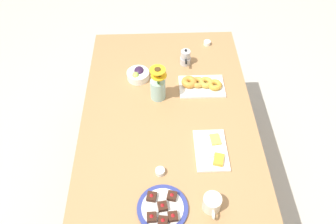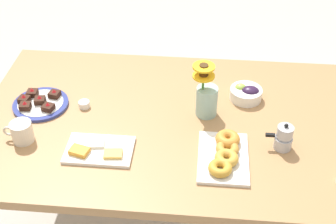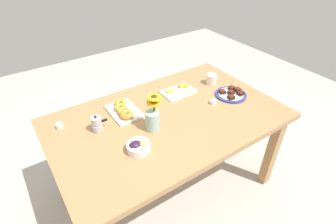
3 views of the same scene
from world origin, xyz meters
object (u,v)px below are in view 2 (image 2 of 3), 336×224
Objects in this scene: cheese_platter at (98,150)px; dessert_plate at (40,103)px; coffee_mug at (22,132)px; flower_vase at (206,98)px; dining_table at (168,135)px; moka_pot at (284,138)px; jam_cup_berry at (84,104)px; grape_bowl at (246,93)px; croissant_platter at (225,154)px.

dessert_plate is (0.31, -0.27, 0.00)m from cheese_platter.
coffee_mug is 0.49× the size of flower_vase.
cheese_platter is (0.25, 0.22, 0.10)m from dining_table.
dessert_plate is at bearing -40.52° from cheese_platter.
dessert_plate is 1.04m from moka_pot.
jam_cup_berry reaches higher than dining_table.
flower_vase reaches higher than jam_cup_berry.
grape_bowl is (-0.33, -0.18, 0.12)m from dining_table.
moka_pot reaches higher than grape_bowl.
grape_bowl is 0.90m from dessert_plate.
coffee_mug is 0.85× the size of grape_bowl.
moka_pot is at bearing 163.99° from dining_table.
moka_pot is (-0.13, 0.31, 0.02)m from grape_bowl.
flower_vase is (0.08, -0.27, 0.06)m from croissant_platter.
flower_vase reaches higher than moka_pot.
flower_vase reaches higher than cheese_platter.
grape_bowl is at bearing -145.44° from cheese_platter.
moka_pot is (-0.71, -0.09, 0.04)m from cheese_platter.
moka_pot is at bearing -172.77° from cheese_platter.
coffee_mug reaches higher than grape_bowl.
croissant_platter is 1.14× the size of flower_vase.
coffee_mug is 0.23m from dessert_plate.
croissant_platter is 0.84m from dessert_plate.
dessert_plate is 2.01× the size of moka_pot.
dessert_plate is 0.97× the size of flower_vase.
dessert_plate reaches higher than dining_table.
coffee_mug is at bearing 2.78° from moka_pot.
cheese_platter is at bearing 0.90° from croissant_platter.
jam_cup_berry is at bearing -66.58° from cheese_platter.
cheese_platter is 0.41m from dessert_plate.
dessert_plate is at bearing 8.45° from grape_bowl.
grape_bowl reaches higher than croissant_platter.
dining_table is at bearing -16.01° from moka_pot.
grape_bowl is at bearing -151.64° from dining_table.
dessert_plate is at bearing 0.64° from flower_vase.
cheese_platter is 5.42× the size of jam_cup_berry.
flower_vase is at bearing 35.40° from grape_bowl.
moka_pot reaches higher than croissant_platter.
croissant_platter reaches higher than jam_cup_berry.
croissant_platter is at bearing 137.65° from dining_table.
grape_bowl reaches higher than jam_cup_berry.
flower_vase is at bearing -160.90° from dining_table.
coffee_mug is at bearing 17.90° from dining_table.
croissant_platter is 2.36× the size of moka_pot.
grape_bowl is (-0.89, -0.36, -0.01)m from coffee_mug.
flower_vase reaches higher than croissant_platter.
dining_table is 0.35m from cheese_platter.
cheese_platter reaches higher than jam_cup_berry.
cheese_platter is 0.72m from moka_pot.
dining_table is 5.70× the size of croissant_platter.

